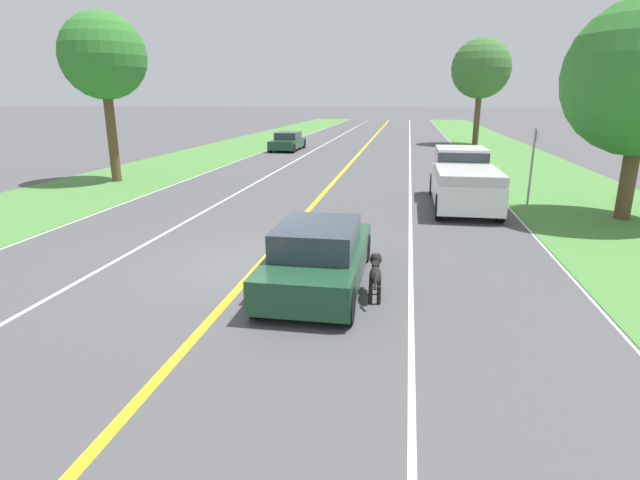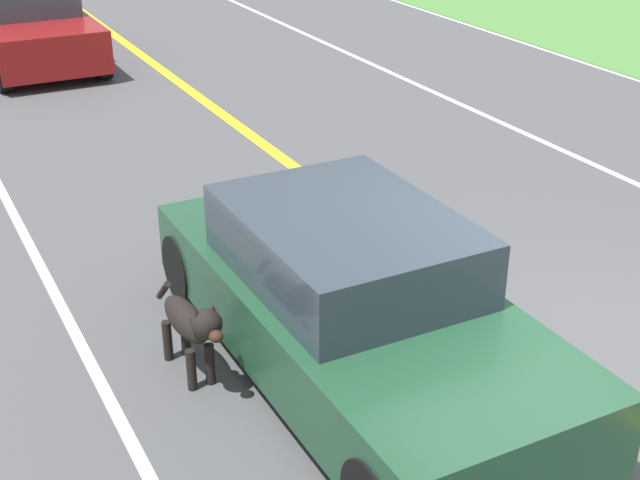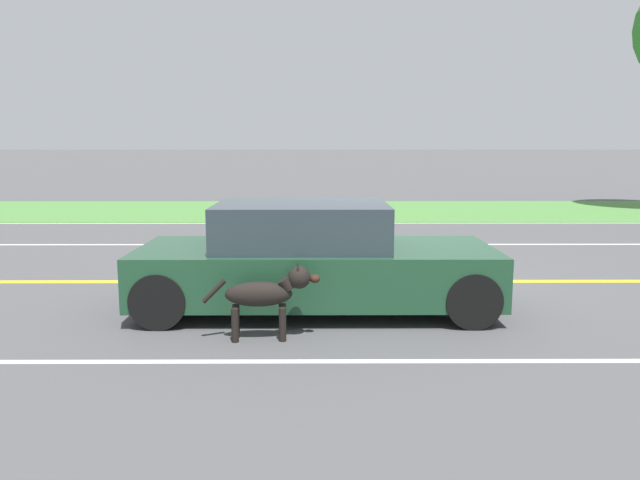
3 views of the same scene
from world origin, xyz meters
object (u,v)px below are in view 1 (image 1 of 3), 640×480
object	(u,v)px
oncoming_car	(288,142)
roadside_tree_left_near	(103,57)
dog	(375,273)
ego_car	(318,256)
roadside_tree_right_far	(481,69)
pickup_truck	(463,178)
street_sign	(533,158)

from	to	relation	value
oncoming_car	roadside_tree_left_near	bearing A→B (deg)	73.69
dog	roadside_tree_left_near	size ratio (longest dim) A/B	0.17
ego_car	roadside_tree_right_far	distance (m)	35.12
dog	oncoming_car	bearing A→B (deg)	103.63
roadside_tree_left_near	pickup_truck	bearing A→B (deg)	-9.84
ego_car	oncoming_car	bearing A→B (deg)	104.68
dog	pickup_truck	world-z (taller)	pickup_truck
ego_car	roadside_tree_right_far	xyz separation A→B (m)	(7.23, 33.95, 5.33)
ego_car	oncoming_car	xyz separation A→B (m)	(-7.04, 26.86, -0.01)
street_sign	roadside_tree_left_near	bearing A→B (deg)	172.54
pickup_truck	roadside_tree_left_near	bearing A→B (deg)	170.16
ego_car	roadside_tree_right_far	size ratio (longest dim) A/B	0.53
ego_car	pickup_truck	size ratio (longest dim) A/B	0.78
ego_car	street_sign	distance (m)	11.07
pickup_truck	street_sign	size ratio (longest dim) A/B	2.04
roadside_tree_left_near	street_sign	distance (m)	18.20
dog	oncoming_car	xyz separation A→B (m)	(-8.25, 27.32, 0.12)
ego_car	street_sign	world-z (taller)	street_sign
dog	roadside_tree_left_near	bearing A→B (deg)	133.74
street_sign	roadside_tree_right_far	bearing A→B (deg)	87.43
dog	pickup_truck	xyz separation A→B (m)	(2.53, 9.28, 0.49)
oncoming_car	roadside_tree_right_far	distance (m)	16.80
ego_car	roadside_tree_right_far	bearing A→B (deg)	77.97
dog	street_sign	size ratio (longest dim) A/B	0.46
pickup_truck	street_sign	world-z (taller)	street_sign
dog	street_sign	bearing A→B (deg)	59.77
ego_car	roadside_tree_left_near	xyz separation A→B (m)	(-11.54, 11.47, 4.83)
ego_car	dog	distance (m)	1.30
ego_car	street_sign	xyz separation A→B (m)	(6.12, 9.16, 1.09)
pickup_truck	roadside_tree_left_near	size ratio (longest dim) A/B	0.76
ego_car	dog	world-z (taller)	ego_car
ego_car	roadside_tree_left_near	distance (m)	16.98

